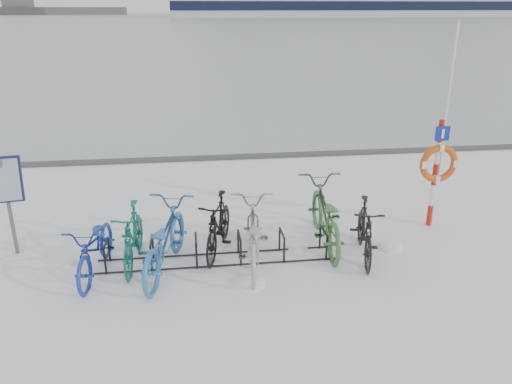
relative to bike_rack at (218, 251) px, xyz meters
name	(u,v)px	position (x,y,z in m)	size (l,w,h in m)	color
ground	(218,260)	(0.00, 0.00, -0.18)	(900.00, 900.00, 0.00)	white
ice_sheet	(188,20)	(0.00, 155.00, -0.17)	(400.00, 298.00, 0.02)	#A3B2B8
quay_edge	(206,158)	(0.00, 5.90, -0.13)	(400.00, 0.25, 0.10)	#3F3F42
bike_rack	(218,251)	(0.00, 0.00, 0.00)	(4.00, 0.48, 0.46)	black
info_board	(4,185)	(-3.44, 0.71, 1.07)	(0.60, 0.30, 1.73)	#595B5E
lifebuoy_station	(438,164)	(4.16, 0.85, 1.09)	(0.73, 0.22, 3.79)	#AC190D
bike_0	(96,245)	(-1.93, -0.13, 0.29)	(0.63, 1.81, 0.95)	#1A349A
bike_1	(133,234)	(-1.38, 0.12, 0.33)	(0.48, 1.71, 1.03)	#11594C
bike_2	(164,238)	(-0.86, -0.18, 0.39)	(0.75, 2.16, 1.13)	#2E69A9
bike_3	(218,223)	(0.04, 0.38, 0.34)	(0.49, 1.72, 1.03)	black
bike_4	(252,234)	(0.55, -0.16, 0.36)	(0.72, 2.06, 1.08)	#999CA0
bike_5	(325,213)	(1.92, 0.43, 0.41)	(0.78, 2.24, 1.17)	#3A6A37
bike_6	(365,229)	(2.47, -0.15, 0.33)	(0.48, 1.69, 1.02)	black
snow_drifts	(258,259)	(0.67, -0.04, -0.18)	(6.02, 2.08, 0.18)	white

